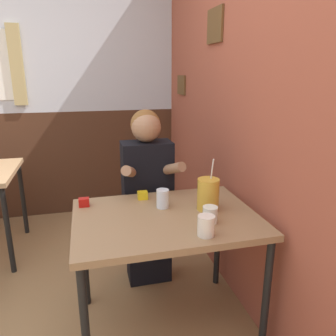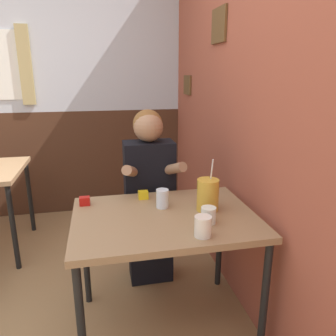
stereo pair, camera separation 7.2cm
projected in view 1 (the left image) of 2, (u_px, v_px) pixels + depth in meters
The scene contains 10 objects.
brick_wall_right at pixel (212, 91), 2.50m from camera, with size 0.08×4.21×2.70m.
back_wall at pixel (31, 86), 3.21m from camera, with size 5.82×0.09×2.70m.
main_table at pixel (166, 227), 1.82m from camera, with size 1.00×0.73×0.73m.
person_seated at pixel (147, 196), 2.29m from camera, with size 0.42×0.40×1.25m.
cocktail_pitcher at pixel (208, 194), 1.85m from camera, with size 0.12×0.12×0.30m.
glass_near_pitcher at pixel (163, 199), 1.89m from camera, with size 0.07×0.07×0.11m.
glass_center at pixel (210, 215), 1.70m from camera, with size 0.08×0.08×0.09m.
glass_far_side at pixel (206, 226), 1.56m from camera, with size 0.08×0.08×0.10m.
condiment_ketchup at pixel (84, 202), 1.91m from camera, with size 0.06×0.04×0.05m.
condiment_mustard at pixel (143, 195), 2.02m from camera, with size 0.06×0.04×0.05m.
Camera 1 is at (0.48, -1.30, 1.49)m, focal length 35.00 mm.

